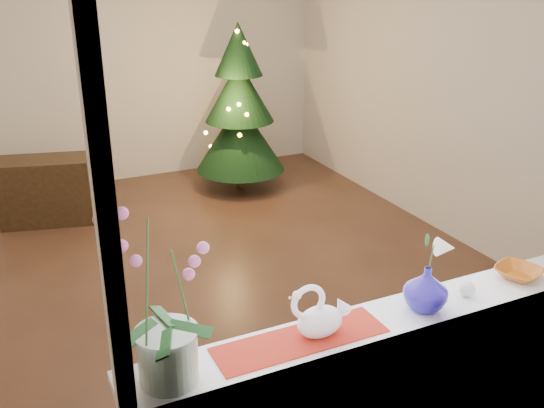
% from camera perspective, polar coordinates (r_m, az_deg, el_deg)
% --- Properties ---
extents(ground, '(5.00, 5.00, 0.00)m').
position_cam_1_polar(ground, '(4.90, -6.64, -6.26)').
color(ground, '#3B2218').
rests_on(ground, ground).
extents(wall_back, '(4.50, 0.10, 2.70)m').
position_cam_1_polar(wall_back, '(6.82, -14.27, 13.19)').
color(wall_back, beige).
rests_on(wall_back, ground).
extents(wall_front, '(4.50, 0.10, 2.70)m').
position_cam_1_polar(wall_front, '(2.30, 12.85, -2.86)').
color(wall_front, beige).
rests_on(wall_front, ground).
extents(wall_right, '(0.10, 5.00, 2.70)m').
position_cam_1_polar(wall_right, '(5.54, 15.68, 11.22)').
color(wall_right, beige).
rests_on(wall_right, ground).
extents(windowsill, '(2.20, 0.26, 0.04)m').
position_cam_1_polar(windowsill, '(2.60, 10.26, -10.85)').
color(windowsill, white).
rests_on(windowsill, window_apron).
extents(window_frame, '(2.22, 0.06, 1.60)m').
position_cam_1_polar(window_frame, '(2.20, 13.13, 5.74)').
color(window_frame, white).
rests_on(window_frame, windowsill).
extents(runner, '(0.70, 0.20, 0.01)m').
position_cam_1_polar(runner, '(2.41, 2.72, -12.64)').
color(runner, maroon).
rests_on(runner, windowsill).
extents(orchid_pot, '(0.24, 0.24, 0.67)m').
position_cam_1_polar(orchid_pot, '(2.07, -10.18, -8.62)').
color(orchid_pot, white).
rests_on(orchid_pot, windowsill).
extents(swan, '(0.29, 0.19, 0.22)m').
position_cam_1_polar(swan, '(2.39, 4.57, -9.96)').
color(swan, white).
rests_on(swan, windowsill).
extents(blue_vase, '(0.24, 0.24, 0.22)m').
position_cam_1_polar(blue_vase, '(2.63, 14.32, -7.45)').
color(blue_vase, navy).
rests_on(blue_vase, windowsill).
extents(lily, '(0.12, 0.07, 0.17)m').
position_cam_1_polar(lily, '(2.55, 14.73, -3.59)').
color(lily, silver).
rests_on(lily, blue_vase).
extents(paperweight, '(0.08, 0.08, 0.07)m').
position_cam_1_polar(paperweight, '(2.82, 17.89, -7.64)').
color(paperweight, silver).
rests_on(paperweight, windowsill).
extents(amber_dish, '(0.22, 0.22, 0.04)m').
position_cam_1_polar(amber_dish, '(3.06, 22.16, -6.06)').
color(amber_dish, '#9F4C11').
rests_on(amber_dish, windowsill).
extents(xmas_tree, '(1.22, 1.22, 1.75)m').
position_cam_1_polar(xmas_tree, '(6.44, -3.08, 9.01)').
color(xmas_tree, black).
rests_on(xmas_tree, ground).
extents(side_table, '(0.90, 0.60, 0.62)m').
position_cam_1_polar(side_table, '(6.04, -20.45, 1.20)').
color(side_table, black).
rests_on(side_table, ground).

